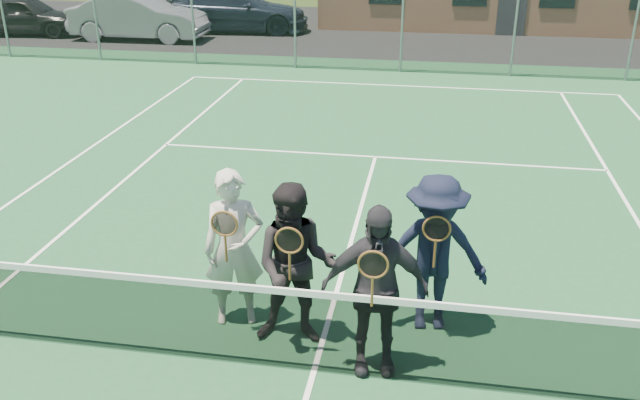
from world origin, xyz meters
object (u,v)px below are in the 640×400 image
object	(u,v)px
tennis_net	(314,328)
player_d	(434,254)
player_a	(234,249)
player_c	(374,290)
car_c	(237,10)
car_b	(139,17)
player_b	(295,266)
car_a	(26,15)

from	to	relation	value
tennis_net	player_d	size ratio (longest dim) A/B	6.49
tennis_net	player_a	bearing A→B (deg)	142.72
player_c	tennis_net	bearing A→B (deg)	-161.88
car_c	player_d	bearing A→B (deg)	-162.38
car_b	player_b	distance (m)	18.71
car_b	car_c	distance (m)	3.62
car_a	car_b	world-z (taller)	car_b
car_c	player_c	distance (m)	20.23
car_c	tennis_net	xyz separation A→B (m)	(6.38, -19.18, -0.22)
player_a	player_b	xyz separation A→B (m)	(0.74, -0.26, -0.00)
player_b	player_c	world-z (taller)	same
car_a	player_a	xyz separation A→B (m)	(12.60, -16.40, 0.23)
player_c	player_a	bearing A→B (deg)	159.52
car_b	car_c	size ratio (longest dim) A/B	0.89
player_a	player_b	size ratio (longest dim) A/B	1.00
car_b	player_d	bearing A→B (deg)	-147.70
player_b	car_b	bearing A→B (deg)	118.56
car_a	player_d	xyz separation A→B (m)	(14.75, -16.14, 0.23)
car_c	tennis_net	bearing A→B (deg)	-166.44
player_d	car_b	bearing A→B (deg)	123.04
car_c	player_a	xyz separation A→B (m)	(5.36, -18.40, 0.16)
tennis_net	player_d	xyz separation A→B (m)	(1.12, 1.03, 0.38)
car_b	player_a	xyz separation A→B (m)	(8.21, -16.18, 0.15)
car_b	player_b	size ratio (longest dim) A/B	2.59
car_b	player_c	distance (m)	19.42
car_b	player_a	size ratio (longest dim) A/B	2.59
car_c	car_a	bearing A→B (deg)	100.65
player_a	player_c	world-z (taller)	same
car_c	player_a	distance (m)	19.17
player_d	player_c	bearing A→B (deg)	-123.33
car_a	tennis_net	distance (m)	21.92
player_b	player_c	distance (m)	0.92
car_a	car_c	world-z (taller)	car_c
car_a	player_c	distance (m)	22.14
car_b	tennis_net	size ratio (longest dim) A/B	0.40
car_b	player_a	world-z (taller)	player_a
player_b	player_a	bearing A→B (deg)	160.88
player_a	player_c	xyz separation A→B (m)	(1.59, -0.59, -0.00)
tennis_net	player_d	bearing A→B (deg)	42.59
car_a	player_a	size ratio (longest dim) A/B	2.25
car_a	car_c	bearing A→B (deg)	-79.69
car_c	player_b	xyz separation A→B (m)	(6.09, -18.66, 0.16)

